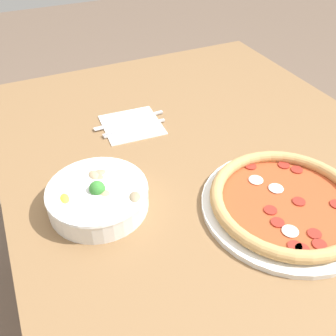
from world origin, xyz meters
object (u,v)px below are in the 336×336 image
knife (132,120)px  pizza (286,202)px  fork (135,128)px  bowl (98,195)px

knife → pizza: bearing=108.3°
fork → knife: same height
fork → bowl: bearing=52.2°
bowl → fork: size_ratio=1.17×
pizza → bowl: size_ratio=1.66×
fork → knife: (0.04, -0.01, -0.00)m
bowl → fork: bowl is taller
bowl → knife: (0.28, -0.18, -0.02)m
pizza → fork: size_ratio=1.95×
bowl → knife: bearing=-32.3°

